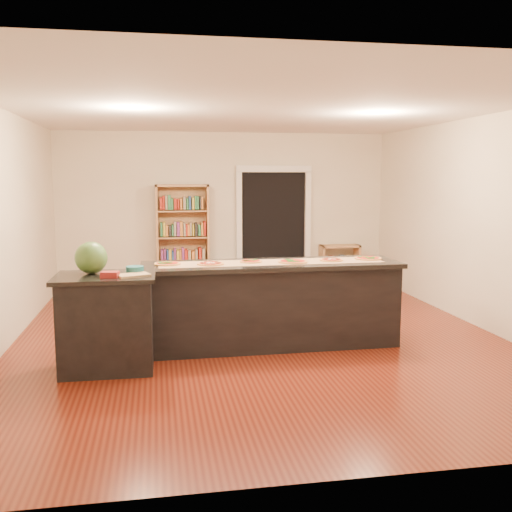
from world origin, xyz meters
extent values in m
cube|color=beige|center=(0.00, 0.00, 1.40)|extent=(6.00, 7.00, 2.80)
cube|color=maroon|center=(0.00, 0.00, 0.00)|extent=(6.00, 7.00, 0.01)
cube|color=white|center=(0.00, 0.00, 2.80)|extent=(6.00, 7.00, 0.01)
cube|color=black|center=(0.90, 3.48, 1.05)|extent=(1.20, 0.02, 2.10)
cube|color=silver|center=(0.25, 3.44, 1.05)|extent=(0.10, 0.08, 2.10)
cube|color=silver|center=(1.55, 3.44, 1.05)|extent=(0.10, 0.08, 2.10)
cube|color=silver|center=(0.90, 3.44, 2.15)|extent=(1.40, 0.08, 0.12)
cube|color=black|center=(0.08, -0.40, 0.47)|extent=(2.95, 0.74, 0.95)
cube|color=black|center=(0.08, -0.40, 0.98)|extent=(3.04, 0.82, 0.05)
cube|color=black|center=(-1.78, -0.96, 0.48)|extent=(0.93, 0.66, 0.96)
cube|color=black|center=(-1.78, -0.96, 0.98)|extent=(1.02, 0.74, 0.04)
cube|color=tan|center=(-0.79, 3.28, 0.94)|extent=(0.94, 0.33, 1.87)
cube|color=tan|center=(2.14, 3.29, 0.37)|extent=(0.74, 0.32, 0.74)
cylinder|color=#61B1D8|center=(-0.09, 3.15, 0.20)|extent=(0.28, 0.28, 0.40)
cube|color=#A37D54|center=(0.08, -0.39, 1.00)|extent=(2.64, 0.50, 0.00)
sphere|color=#144214|center=(-1.92, -0.85, 1.17)|extent=(0.33, 0.33, 0.33)
cube|color=tan|center=(-1.49, -1.08, 1.02)|extent=(0.37, 0.31, 0.02)
cube|color=maroon|center=(-1.71, -1.13, 1.03)|extent=(0.19, 0.15, 0.06)
cylinder|color=#195966|center=(-1.48, -0.88, 1.04)|extent=(0.19, 0.19, 0.07)
cylinder|color=tan|center=(-1.13, -0.36, 1.01)|extent=(0.31, 0.31, 0.02)
cylinder|color=#A5190C|center=(-1.13, -0.36, 1.02)|extent=(0.26, 0.26, 0.00)
cylinder|color=tan|center=(-0.64, -0.45, 1.01)|extent=(0.30, 0.30, 0.02)
cylinder|color=#A5190C|center=(-0.64, -0.45, 1.02)|extent=(0.25, 0.25, 0.00)
cylinder|color=tan|center=(-0.16, -0.35, 1.01)|extent=(0.28, 0.28, 0.02)
cylinder|color=#A5190C|center=(-0.16, -0.35, 1.02)|extent=(0.23, 0.23, 0.00)
cylinder|color=tan|center=(0.33, -0.45, 1.01)|extent=(0.33, 0.33, 0.02)
cylinder|color=#A5190C|center=(0.33, -0.45, 1.02)|extent=(0.27, 0.27, 0.00)
cylinder|color=tan|center=(0.81, -0.40, 1.01)|extent=(0.29, 0.29, 0.02)
cylinder|color=#A5190C|center=(0.81, -0.40, 1.02)|extent=(0.23, 0.23, 0.00)
cylinder|color=tan|center=(1.30, -0.34, 1.01)|extent=(0.32, 0.32, 0.02)
cylinder|color=#A5190C|center=(1.30, -0.34, 1.02)|extent=(0.26, 0.26, 0.00)
camera|label=1|loc=(-1.24, -6.90, 2.00)|focal=40.00mm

